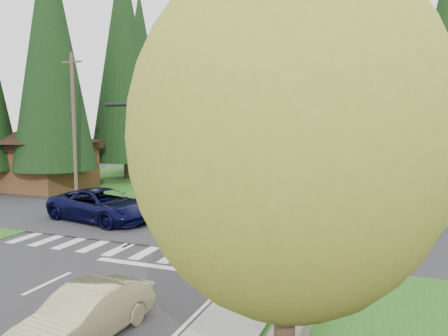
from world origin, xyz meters
The scene contains 32 objects.
ground centered at (0.00, 0.00, 0.00)m, with size 120.00×120.00×0.00m, color #28282B.
grass_east centered at (13.00, 20.00, 0.03)m, with size 14.00×110.00×0.06m, color #1C5015.
grass_west centered at (-13.00, 20.00, 0.03)m, with size 14.00×110.00×0.06m, color #1C5015.
cross_street centered at (0.00, 8.00, 0.00)m, with size 120.00×8.00×0.10m, color #28282B.
sidewalk_east centered at (6.90, 22.00, 0.07)m, with size 1.80×80.00×0.13m, color gray.
curb_east centered at (6.05, 22.00, 0.07)m, with size 0.20×80.00×0.13m, color gray.
stone_wall_north centered at (8.60, 30.00, 0.35)m, with size 0.70×40.00×0.70m, color #4C4438.
traffic_signal centered at (4.37, 4.50, 4.98)m, with size 8.70×0.37×6.80m.
brown_building centered at (-15.00, 15.00, 3.14)m, with size 8.40×8.40×5.40m.
utility_pole centered at (-9.50, 12.00, 5.14)m, with size 1.60×0.24×10.00m.
decid_tree_0 centered at (9.20, 14.00, 5.60)m, with size 4.80×4.80×8.37m.
decid_tree_1 centered at (9.30, 21.00, 5.80)m, with size 5.20×5.20×8.80m.
decid_tree_2 centered at (9.10, 28.00, 5.93)m, with size 5.00×5.00×8.82m.
decid_tree_3 centered at (9.20, 35.00, 5.66)m, with size 5.00×5.00×8.55m.
decid_tree_4 centered at (9.30, 42.00, 6.06)m, with size 5.40×5.40×9.18m.
decid_tree_5 centered at (9.10, 49.00, 5.53)m, with size 4.80×4.80×8.30m.
decid_tree_6 centered at (9.20, 56.00, 5.86)m, with size 5.20×5.20×8.86m.
decid_tree_south centered at (9.30, -6.00, 5.27)m, with size 4.60×4.60×7.92m.
conifer_w_a centered at (-13.00, 14.00, 10.79)m, with size 6.12×6.12×19.80m.
conifer_w_b centered at (-16.00, 18.00, 9.79)m, with size 5.44×5.44×17.80m.
conifer_w_c centered at (-12.00, 22.00, 11.29)m, with size 6.46×6.46×20.80m.
conifer_w_e centered at (-14.00, 28.00, 10.29)m, with size 5.78×5.78×18.80m.
conifer_e_a centered at (14.00, 20.00, 9.79)m, with size 5.44×5.44×17.80m.
conifer_e_b centered at (15.00, 34.00, 10.79)m, with size 6.12×6.12×19.80m.
conifer_e_c centered at (14.00, 48.00, 9.29)m, with size 5.10×5.10×16.80m.
sedan_champagne centered at (3.74, -3.74, 0.68)m, with size 1.44×4.12×1.36m, color tan.
suv_navy centered at (-3.86, 7.27, 0.89)m, with size 2.96×6.43×1.79m, color black.
parked_car_a centered at (4.20, 19.67, 0.74)m, with size 1.76×4.37×1.49m, color #A7A7AC.
parked_car_b centered at (5.60, 28.10, 0.71)m, with size 1.99×4.90×1.42m, color slate.
parked_car_c centered at (4.76, 29.00, 0.75)m, with size 1.58×4.53×1.49m, color silver.
parked_car_d centered at (5.53, 37.41, 0.75)m, with size 1.76×4.38×1.49m, color silver.
parked_car_e centered at (5.60, 49.96, 0.67)m, with size 1.89×4.65×1.35m, color #B0B0B5.
Camera 1 is at (10.69, -12.22, 5.51)m, focal length 35.00 mm.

